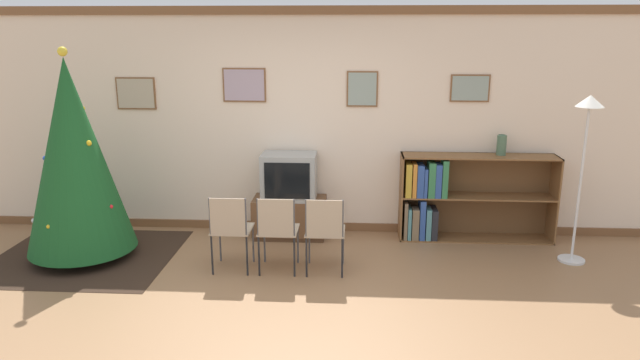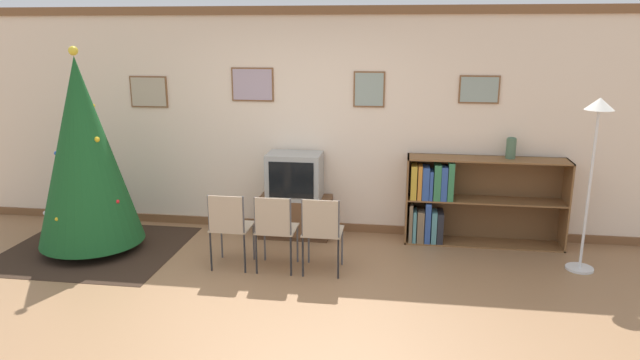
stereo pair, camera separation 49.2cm
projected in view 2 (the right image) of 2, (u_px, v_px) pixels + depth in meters
ground_plane at (271, 309)px, 5.12m from camera, size 24.00×24.00×0.00m
wall_back at (310, 122)px, 6.88m from camera, size 8.97×0.11×2.70m
area_rug at (94, 249)px, 6.52m from camera, size 1.94×1.75×0.01m
christmas_tree at (84, 152)px, 6.23m from camera, size 1.14×1.14×2.26m
tv_console at (295, 216)px, 6.90m from camera, size 0.87×0.45×0.48m
television at (295, 176)px, 6.77m from camera, size 0.64×0.43×0.54m
folding_chair_left at (229, 226)px, 5.88m from camera, size 0.40×0.40×0.82m
folding_chair_center at (275, 228)px, 5.81m from camera, size 0.40×0.40×0.82m
folding_chair_right at (322, 230)px, 5.74m from camera, size 0.40×0.40×0.82m
bookshelf at (456, 201)px, 6.62m from camera, size 1.80×0.36×1.02m
vase at (511, 148)px, 6.42m from camera, size 0.11×0.11×0.24m
standing_lamp at (595, 140)px, 5.62m from camera, size 0.28×0.28×1.79m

